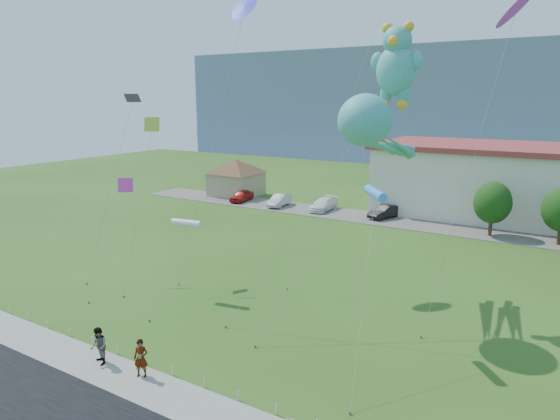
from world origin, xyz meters
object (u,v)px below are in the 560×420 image
object	(u,v)px
parked_car_red	(242,196)
octopus_kite	(371,129)
pedestrian_left	(141,358)
parked_car_silver	(279,200)
parked_car_black	(384,211)
teddy_bear_kite	(396,64)
parked_car_white	(323,204)
pavilion	(236,174)
pedestrian_right	(99,346)

from	to	relation	value
parked_car_red	octopus_kite	size ratio (longest dim) A/B	0.32
pedestrian_left	parked_car_silver	xyz separation A→B (m)	(-14.88, 37.14, -0.26)
pedestrian_left	parked_car_black	world-z (taller)	pedestrian_left
parked_car_silver	teddy_bear_kite	distance (m)	33.86
parked_car_white	teddy_bear_kite	xyz separation A→B (m)	(15.80, -22.27, 14.63)
parked_car_white	parked_car_black	xyz separation A→B (m)	(7.65, 0.17, 0.00)
parked_car_silver	octopus_kite	bearing A→B (deg)	-54.79
pedestrian_left	octopus_kite	size ratio (longest dim) A/B	0.14
pavilion	parked_car_red	bearing A→B (deg)	-44.65
parked_car_red	octopus_kite	distance (m)	37.27
parked_car_red	teddy_bear_kite	world-z (taller)	teddy_bear_kite
parked_car_white	parked_car_red	bearing A→B (deg)	-176.30
parked_car_black	pedestrian_left	bearing A→B (deg)	-71.20
pedestrian_left	parked_car_white	size ratio (longest dim) A/B	0.38
pedestrian_right	parked_car_white	xyz separation A→B (m)	(-6.36, 38.14, -0.29)
pedestrian_left	teddy_bear_kite	bearing A→B (deg)	40.01
parked_car_red	parked_car_silver	bearing A→B (deg)	-6.99
pavilion	teddy_bear_kite	world-z (taller)	teddy_bear_kite
pavilion	teddy_bear_kite	size ratio (longest dim) A/B	0.51
pedestrian_right	parked_car_black	world-z (taller)	pedestrian_right
pedestrian_left	parked_car_red	size ratio (longest dim) A/B	0.44
pedestrian_right	octopus_kite	distance (m)	19.43
pavilion	parked_car_silver	world-z (taller)	pavilion
pavilion	parked_car_black	size ratio (longest dim) A/B	2.07
pedestrian_left	parked_car_red	xyz separation A→B (m)	(-20.70, 37.12, -0.27)
parked_car_black	teddy_bear_kite	size ratio (longest dim) A/B	0.25
pavilion	parked_car_white	world-z (taller)	pavilion
parked_car_silver	parked_car_black	bearing A→B (deg)	-2.65
pedestrian_right	parked_car_red	world-z (taller)	pedestrian_right
pedestrian_left	parked_car_red	distance (m)	42.50
parked_car_red	pedestrian_left	bearing A→B (deg)	-68.05
teddy_bear_kite	parked_car_black	bearing A→B (deg)	109.96
parked_car_white	parked_car_silver	bearing A→B (deg)	-172.97
parked_car_silver	pavilion	bearing A→B (deg)	154.53
pedestrian_right	parked_car_black	xyz separation A→B (m)	(1.29, 38.32, -0.29)
pedestrian_left	parked_car_red	bearing A→B (deg)	92.56
parked_car_red	parked_car_black	distance (m)	19.31
teddy_bear_kite	pavilion	bearing A→B (deg)	141.13
octopus_kite	parked_car_silver	bearing A→B (deg)	131.60
pedestrian_right	parked_car_white	size ratio (longest dim) A/B	0.39
pavilion	parked_car_white	size ratio (longest dim) A/B	1.83
parked_car_silver	parked_car_white	bearing A→B (deg)	0.51
pavilion	pedestrian_left	xyz separation A→B (m)	(23.87, -40.25, -1.96)
parked_car_silver	parked_car_black	world-z (taller)	parked_car_silver
pavilion	parked_car_red	distance (m)	4.98
pedestrian_left	parked_car_silver	bearing A→B (deg)	85.25
pavilion	pedestrian_left	bearing A→B (deg)	-59.33
pedestrian_left	octopus_kite	xyz separation A→B (m)	(6.08, 13.53, 10.47)
pedestrian_right	octopus_kite	world-z (taller)	octopus_kite
pavilion	pedestrian_right	size ratio (longest dim) A/B	4.70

